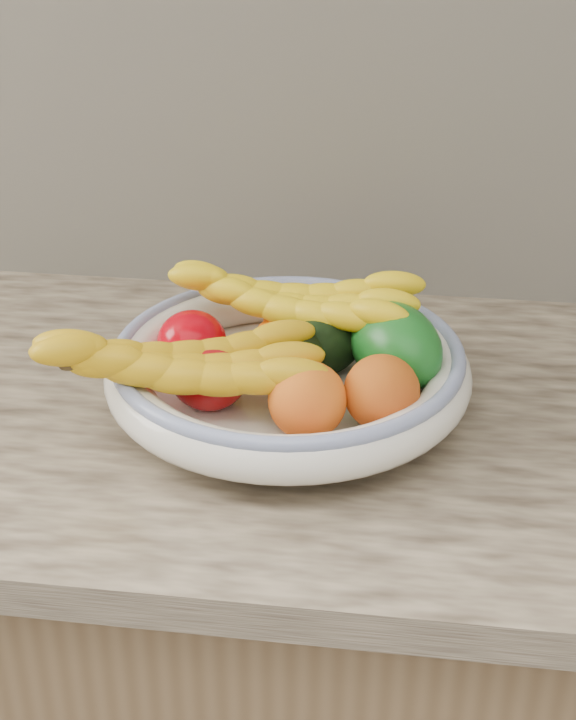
# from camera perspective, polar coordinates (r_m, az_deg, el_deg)

# --- Properties ---
(kitchen_counter) EXTENTS (2.44, 0.66, 1.40)m
(kitchen_counter) POSITION_cam_1_polar(r_m,az_deg,el_deg) (1.39, 0.15, -17.78)
(kitchen_counter) COLOR brown
(kitchen_counter) RESTS_ON ground
(fruit_bowl) EXTENTS (0.39, 0.39, 0.08)m
(fruit_bowl) POSITION_cam_1_polar(r_m,az_deg,el_deg) (1.07, -0.00, -0.54)
(fruit_bowl) COLOR white
(fruit_bowl) RESTS_ON kitchen_counter
(clementine_back_left) EXTENTS (0.05, 0.05, 0.04)m
(clementine_back_left) POSITION_cam_1_polar(r_m,az_deg,el_deg) (1.15, -0.27, 2.06)
(clementine_back_left) COLOR #F65F05
(clementine_back_left) RESTS_ON fruit_bowl
(clementine_back_right) EXTENTS (0.06, 0.06, 0.04)m
(clementine_back_right) POSITION_cam_1_polar(r_m,az_deg,el_deg) (1.17, 1.69, 2.35)
(clementine_back_right) COLOR #FF6605
(clementine_back_right) RESTS_ON fruit_bowl
(clementine_back_mid) EXTENTS (0.06, 0.06, 0.05)m
(clementine_back_mid) POSITION_cam_1_polar(r_m,az_deg,el_deg) (1.12, -0.56, 1.15)
(clementine_back_mid) COLOR #EC5F04
(clementine_back_mid) RESTS_ON fruit_bowl
(tomato_left) EXTENTS (0.08, 0.08, 0.07)m
(tomato_left) POSITION_cam_1_polar(r_m,az_deg,el_deg) (1.10, -5.49, 1.05)
(tomato_left) COLOR #C7000D
(tomato_left) RESTS_ON fruit_bowl
(tomato_near_left) EXTENTS (0.09, 0.09, 0.07)m
(tomato_near_left) POSITION_cam_1_polar(r_m,az_deg,el_deg) (1.04, -4.51, -0.83)
(tomato_near_left) COLOR #A6090D
(tomato_near_left) RESTS_ON fruit_bowl
(avocado_center) EXTENTS (0.08, 0.10, 0.06)m
(avocado_center) POSITION_cam_1_polar(r_m,az_deg,el_deg) (1.07, 0.51, 0.33)
(avocado_center) COLOR black
(avocado_center) RESTS_ON fruit_bowl
(avocado_right) EXTENTS (0.11, 0.13, 0.07)m
(avocado_right) POSITION_cam_1_polar(r_m,az_deg,el_deg) (1.10, 2.24, 1.13)
(avocado_right) COLOR black
(avocado_right) RESTS_ON fruit_bowl
(green_mango) EXTENTS (0.16, 0.17, 0.11)m
(green_mango) POSITION_cam_1_polar(r_m,az_deg,el_deg) (1.06, 6.13, 0.79)
(green_mango) COLOR #105817
(green_mango) RESTS_ON fruit_bowl
(peach_front) EXTENTS (0.08, 0.08, 0.08)m
(peach_front) POSITION_cam_1_polar(r_m,az_deg,el_deg) (0.98, 1.11, -2.29)
(peach_front) COLOR orange
(peach_front) RESTS_ON fruit_bowl
(peach_right) EXTENTS (0.10, 0.10, 0.08)m
(peach_right) POSITION_cam_1_polar(r_m,az_deg,el_deg) (0.99, 5.35, -1.84)
(peach_right) COLOR orange
(peach_right) RESTS_ON fruit_bowl
(banana_bunch_back) EXTENTS (0.32, 0.16, 0.09)m
(banana_bunch_back) POSITION_cam_1_polar(r_m,az_deg,el_deg) (1.11, 0.16, 3.00)
(banana_bunch_back) COLOR yellow
(banana_bunch_back) RESTS_ON fruit_bowl
(banana_bunch_front) EXTENTS (0.32, 0.19, 0.08)m
(banana_bunch_front) POSITION_cam_1_polar(r_m,az_deg,el_deg) (1.00, -6.11, -0.63)
(banana_bunch_front) COLOR gold
(banana_bunch_front) RESTS_ON fruit_bowl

